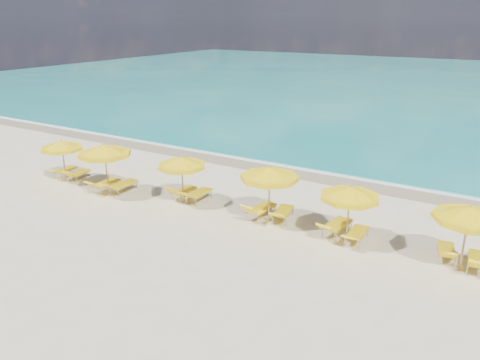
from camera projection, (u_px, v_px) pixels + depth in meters
The scene contains 24 objects.
ground_plane at pixel (223, 216), 20.50m from camera, with size 120.00×120.00×0.00m, color beige.
ocean at pixel (427, 85), 59.39m from camera, with size 120.00×80.00×0.30m, color #167F7A.
wet_sand_band at pixel (293, 170), 26.49m from camera, with size 120.00×2.60×0.01m, color tan.
foam_line at pixel (299, 167), 27.14m from camera, with size 120.00×1.20×0.03m, color white.
whitecap_near at pixel (275, 126), 37.17m from camera, with size 14.00×0.36×0.05m, color white.
whitecap_far at pixel (478, 129), 36.08m from camera, with size 18.00×0.30×0.05m, color white.
umbrella_1 at pixel (62, 146), 24.34m from camera, with size 2.77×2.77×2.21m.
umbrella_2 at pixel (104, 151), 22.33m from camera, with size 3.10×3.10×2.57m.
umbrella_3 at pixel (182, 163), 21.30m from camera, with size 2.70×2.70×2.29m.
umbrella_4 at pixel (270, 174), 19.26m from camera, with size 3.18×3.18×2.48m.
umbrella_5 at pixel (350, 193), 17.55m from camera, with size 2.53×2.53×2.31m.
umbrella_6 at pixel (469, 214), 15.53m from camera, with size 2.69×2.69×2.39m.
lounger_1_left at pixel (65, 172), 25.50m from camera, with size 0.79×1.82×0.69m.
lounger_1_right at pixel (79, 176), 24.97m from camera, with size 0.88×1.76×0.77m.
lounger_2_left at pixel (106, 186), 23.37m from camera, with size 0.66×1.89×0.80m.
lounger_2_right at pixel (123, 188), 23.13m from camera, with size 0.69×2.01×0.83m.
lounger_3_left at pixel (184, 193), 22.47m from camera, with size 0.77×1.75×0.83m.
lounger_3_right at pixel (198, 196), 22.04m from camera, with size 0.68×1.92×0.81m.
lounger_4_left at pixel (261, 212), 20.23m from camera, with size 0.82×1.99×0.92m.
lounger_4_right at pixel (283, 215), 19.99m from camera, with size 0.95×1.99×0.77m.
lounger_5_left at pixel (336, 229), 18.66m from camera, with size 0.90×2.08×0.85m.
lounger_5_right at pixel (357, 236), 18.09m from camera, with size 0.62×1.84×0.67m.
lounger_6_left at pixel (446, 254), 16.77m from camera, with size 0.85×1.75×0.77m.
lounger_6_right at pixel (477, 264), 16.06m from camera, with size 0.71×1.81×0.83m.
Camera 1 is at (10.30, -15.77, 8.27)m, focal length 35.00 mm.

